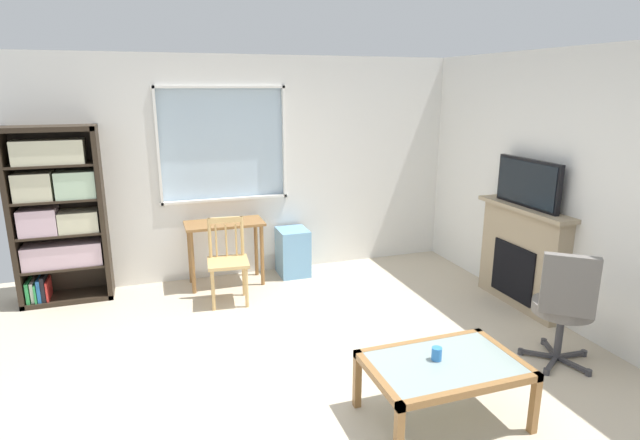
% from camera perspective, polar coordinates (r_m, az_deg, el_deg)
% --- Properties ---
extents(ground, '(6.14, 6.08, 0.02)m').
position_cam_1_polar(ground, '(4.28, -0.85, -17.04)').
color(ground, beige).
extents(wall_back_with_window, '(5.14, 0.15, 2.59)m').
position_cam_1_polar(wall_back_with_window, '(6.19, -7.91, 5.43)').
color(wall_back_with_window, silver).
rests_on(wall_back_with_window, ground).
extents(wall_right, '(0.12, 5.28, 2.59)m').
position_cam_1_polar(wall_right, '(5.18, 27.94, 2.46)').
color(wall_right, silver).
rests_on(wall_right, ground).
extents(bookshelf, '(0.90, 0.38, 1.85)m').
position_cam_1_polar(bookshelf, '(5.97, -27.20, 0.86)').
color(bookshelf, '#2D2319').
rests_on(bookshelf, ground).
extents(desk_under_window, '(0.88, 0.44, 0.74)m').
position_cam_1_polar(desk_under_window, '(5.94, -10.56, -1.50)').
color(desk_under_window, olive).
rests_on(desk_under_window, ground).
extents(wooden_chair, '(0.46, 0.44, 0.90)m').
position_cam_1_polar(wooden_chair, '(5.49, -10.24, -4.42)').
color(wooden_chair, tan).
rests_on(wooden_chair, ground).
extents(plastic_drawer_unit, '(0.35, 0.40, 0.57)m').
position_cam_1_polar(plastic_drawer_unit, '(6.24, -3.04, -3.57)').
color(plastic_drawer_unit, '#72ADDB').
rests_on(plastic_drawer_unit, ground).
extents(fireplace, '(0.26, 1.20, 1.07)m').
position_cam_1_polar(fireplace, '(5.69, 21.54, -3.78)').
color(fireplace, tan).
rests_on(fireplace, ground).
extents(tv, '(0.06, 0.85, 0.48)m').
position_cam_1_polar(tv, '(5.49, 22.14, 3.83)').
color(tv, black).
rests_on(tv, fireplace).
extents(office_chair, '(0.62, 0.61, 1.00)m').
position_cam_1_polar(office_chair, '(4.59, 25.60, -8.37)').
color(office_chair, slate).
rests_on(office_chair, ground).
extents(coffee_table, '(1.05, 0.69, 0.44)m').
position_cam_1_polar(coffee_table, '(3.70, 13.64, -15.89)').
color(coffee_table, '#8C9E99').
rests_on(coffee_table, ground).
extents(sippy_cup, '(0.07, 0.07, 0.09)m').
position_cam_1_polar(sippy_cup, '(3.66, 12.87, -14.32)').
color(sippy_cup, '#337FD6').
rests_on(sippy_cup, coffee_table).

